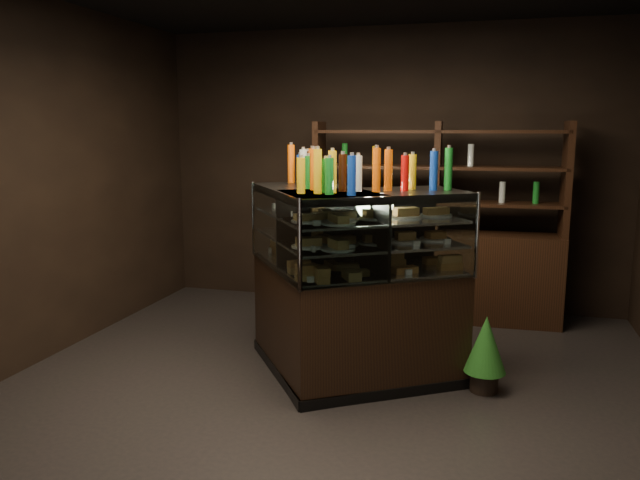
# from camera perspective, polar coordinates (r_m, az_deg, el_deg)

# --- Properties ---
(ground) EXTENTS (5.00, 5.00, 0.00)m
(ground) POSITION_cam_1_polar(r_m,az_deg,el_deg) (4.80, 0.95, -13.54)
(ground) COLOR black
(ground) RESTS_ON ground
(room_shell) EXTENTS (5.02, 5.02, 3.01)m
(room_shell) POSITION_cam_1_polar(r_m,az_deg,el_deg) (4.40, 1.03, 10.31)
(room_shell) COLOR black
(room_shell) RESTS_ON ground
(display_case) EXTENTS (1.91, 1.51, 1.49)m
(display_case) POSITION_cam_1_polar(r_m,az_deg,el_deg) (4.87, 2.13, -6.97)
(display_case) COLOR black
(display_case) RESTS_ON ground
(food_display) EXTENTS (1.50, 1.11, 0.46)m
(food_display) POSITION_cam_1_polar(r_m,az_deg,el_deg) (4.72, 2.17, 0.66)
(food_display) COLOR #C59046
(food_display) RESTS_ON display_case
(bottles_top) EXTENTS (1.33, 0.97, 0.30)m
(bottles_top) POSITION_cam_1_polar(r_m,az_deg,el_deg) (4.67, 2.23, 6.33)
(bottles_top) COLOR #D8590A
(bottles_top) RESTS_ON display_case
(potted_conifer) EXTENTS (0.31, 0.31, 0.66)m
(potted_conifer) POSITION_cam_1_polar(r_m,az_deg,el_deg) (4.80, 14.92, -9.08)
(potted_conifer) COLOR black
(potted_conifer) RESTS_ON ground
(back_shelving) EXTENTS (2.50, 0.51, 2.00)m
(back_shelving) POSITION_cam_1_polar(r_m,az_deg,el_deg) (6.47, 10.43, -1.84)
(back_shelving) COLOR black
(back_shelving) RESTS_ON ground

